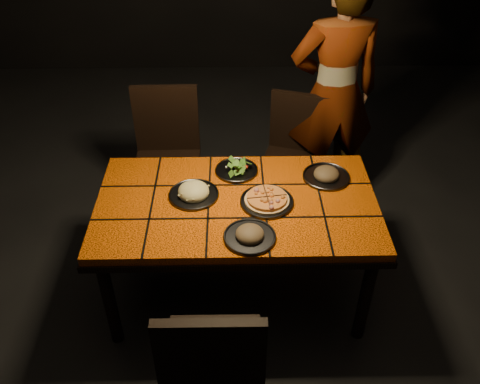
{
  "coord_description": "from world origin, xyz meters",
  "views": [
    {
      "loc": [
        -0.02,
        -2.25,
        2.56
      ],
      "look_at": [
        0.02,
        -0.01,
        0.82
      ],
      "focal_mm": 38.0,
      "sensor_mm": 36.0,
      "label": 1
    }
  ],
  "objects_px": {
    "dining_table": "(237,211)",
    "chair_near": "(213,362)",
    "plate_pizza": "(267,200)",
    "chair_far_left": "(167,149)",
    "chair_far_right": "(294,148)",
    "plate_pasta": "(194,192)",
    "diner": "(334,93)"
  },
  "relations": [
    {
      "from": "chair_near",
      "to": "plate_pizza",
      "type": "xyz_separation_m",
      "value": [
        0.29,
        0.91,
        0.2
      ]
    },
    {
      "from": "plate_pizza",
      "to": "diner",
      "type": "bearing_deg",
      "value": 62.63
    },
    {
      "from": "chair_far_left",
      "to": "chair_near",
      "type": "bearing_deg",
      "value": -78.93
    },
    {
      "from": "chair_far_left",
      "to": "diner",
      "type": "height_order",
      "value": "diner"
    },
    {
      "from": "chair_far_right",
      "to": "plate_pasta",
      "type": "bearing_deg",
      "value": -111.95
    },
    {
      "from": "dining_table",
      "to": "plate_pizza",
      "type": "xyz_separation_m",
      "value": [
        0.17,
        -0.02,
        0.1
      ]
    },
    {
      "from": "dining_table",
      "to": "chair_far_right",
      "type": "height_order",
      "value": "chair_far_right"
    },
    {
      "from": "chair_far_left",
      "to": "plate_pasta",
      "type": "bearing_deg",
      "value": -73.27
    },
    {
      "from": "plate_pizza",
      "to": "chair_far_left",
      "type": "bearing_deg",
      "value": 128.39
    },
    {
      "from": "chair_near",
      "to": "chair_far_left",
      "type": "distance_m",
      "value": 1.77
    },
    {
      "from": "chair_far_right",
      "to": "plate_pasta",
      "type": "xyz_separation_m",
      "value": [
        -0.68,
        -0.83,
        0.25
      ]
    },
    {
      "from": "chair_far_right",
      "to": "plate_pizza",
      "type": "distance_m",
      "value": 0.97
    },
    {
      "from": "dining_table",
      "to": "plate_pizza",
      "type": "relative_size",
      "value": 5.31
    },
    {
      "from": "chair_far_left",
      "to": "chair_far_right",
      "type": "bearing_deg",
      "value": 3.76
    },
    {
      "from": "dining_table",
      "to": "chair_near",
      "type": "relative_size",
      "value": 1.62
    },
    {
      "from": "plate_pizza",
      "to": "chair_near",
      "type": "bearing_deg",
      "value": -107.78
    },
    {
      "from": "chair_far_right",
      "to": "plate_pasta",
      "type": "relative_size",
      "value": 3.18
    },
    {
      "from": "diner",
      "to": "plate_pizza",
      "type": "bearing_deg",
      "value": 55.28
    },
    {
      "from": "chair_near",
      "to": "plate_pizza",
      "type": "bearing_deg",
      "value": -107.49
    },
    {
      "from": "diner",
      "to": "plate_pizza",
      "type": "height_order",
      "value": "diner"
    },
    {
      "from": "plate_pizza",
      "to": "chair_far_right",
      "type": "bearing_deg",
      "value": 73.7
    },
    {
      "from": "chair_far_right",
      "to": "diner",
      "type": "bearing_deg",
      "value": 43.4
    },
    {
      "from": "chair_far_left",
      "to": "chair_far_right",
      "type": "relative_size",
      "value": 1.1
    },
    {
      "from": "chair_far_left",
      "to": "chair_far_right",
      "type": "distance_m",
      "value": 0.93
    },
    {
      "from": "chair_near",
      "to": "plate_pizza",
      "type": "distance_m",
      "value": 0.97
    },
    {
      "from": "chair_near",
      "to": "plate_pasta",
      "type": "bearing_deg",
      "value": -82.35
    },
    {
      "from": "diner",
      "to": "plate_pasta",
      "type": "distance_m",
      "value": 1.36
    },
    {
      "from": "chair_near",
      "to": "chair_far_right",
      "type": "distance_m",
      "value": 1.89
    },
    {
      "from": "chair_far_left",
      "to": "chair_far_right",
      "type": "xyz_separation_m",
      "value": [
        0.92,
        0.07,
        -0.05
      ]
    },
    {
      "from": "diner",
      "to": "dining_table",
      "type": "bearing_deg",
      "value": 47.83
    },
    {
      "from": "dining_table",
      "to": "plate_pizza",
      "type": "distance_m",
      "value": 0.2
    },
    {
      "from": "chair_near",
      "to": "diner",
      "type": "distance_m",
      "value": 2.14
    }
  ]
}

